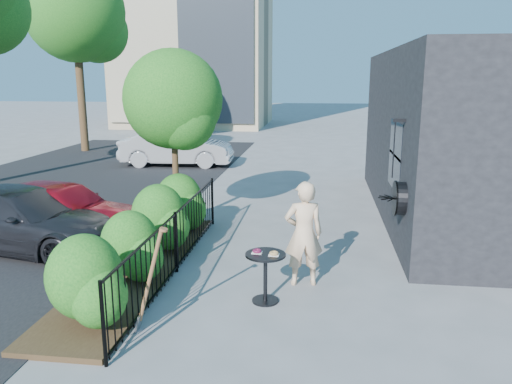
# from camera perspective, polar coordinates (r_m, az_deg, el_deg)

# --- Properties ---
(ground) EXTENTS (120.00, 120.00, 0.00)m
(ground) POSITION_cam_1_polar(r_m,az_deg,el_deg) (8.79, 0.55, -9.57)
(ground) COLOR gray
(ground) RESTS_ON ground
(shop_building) EXTENTS (6.22, 9.00, 4.00)m
(shop_building) POSITION_cam_1_polar(r_m,az_deg,el_deg) (13.42, 27.24, 5.68)
(shop_building) COLOR black
(shop_building) RESTS_ON ground
(fence) EXTENTS (0.05, 6.05, 1.10)m
(fence) POSITION_cam_1_polar(r_m,az_deg,el_deg) (8.89, -9.14, -5.63)
(fence) COLOR black
(fence) RESTS_ON ground
(planting_bed) EXTENTS (1.30, 6.00, 0.08)m
(planting_bed) POSITION_cam_1_polar(r_m,az_deg,el_deg) (9.28, -13.22, -8.42)
(planting_bed) COLOR #382616
(planting_bed) RESTS_ON ground
(shrubs) EXTENTS (1.10, 5.60, 1.24)m
(shrubs) POSITION_cam_1_polar(r_m,az_deg,el_deg) (9.12, -12.62, -4.38)
(shrubs) COLOR #135718
(shrubs) RESTS_ON ground
(patio_tree) EXTENTS (2.20, 2.20, 3.94)m
(patio_tree) POSITION_cam_1_polar(r_m,az_deg,el_deg) (11.30, -9.19, 9.73)
(patio_tree) COLOR #3F2B19
(patio_tree) RESTS_ON ground
(street_tree_far) EXTENTS (4.40, 4.40, 8.28)m
(street_tree_far) POSITION_cam_1_polar(r_m,az_deg,el_deg) (24.70, -19.85, 18.16)
(street_tree_far) COLOR #3F2B19
(street_tree_far) RESTS_ON ground
(cafe_table) EXTENTS (0.62, 0.62, 0.83)m
(cafe_table) POSITION_cam_1_polar(r_m,az_deg,el_deg) (7.65, 1.08, -8.75)
(cafe_table) COLOR black
(cafe_table) RESTS_ON ground
(woman) EXTENTS (0.71, 0.54, 1.75)m
(woman) POSITION_cam_1_polar(r_m,az_deg,el_deg) (8.21, 5.47, -4.77)
(woman) COLOR beige
(woman) RESTS_ON ground
(shovel) EXTENTS (0.51, 0.20, 1.52)m
(shovel) POSITION_cam_1_polar(r_m,az_deg,el_deg) (6.90, -12.22, -10.40)
(shovel) COLOR brown
(shovel) RESTS_ON ground
(car_red) EXTENTS (3.92, 2.08, 1.27)m
(car_red) POSITION_cam_1_polar(r_m,az_deg,el_deg) (11.39, -21.52, -1.85)
(car_red) COLOR maroon
(car_red) RESTS_ON ground
(car_silver) EXTENTS (4.40, 1.76, 1.42)m
(car_silver) POSITION_cam_1_polar(r_m,az_deg,el_deg) (19.68, -9.06, 5.05)
(car_silver) COLOR #B0B0B5
(car_silver) RESTS_ON ground
(car_darkgrey) EXTENTS (4.50, 2.44, 1.24)m
(car_darkgrey) POSITION_cam_1_polar(r_m,az_deg,el_deg) (10.94, -25.00, -2.83)
(car_darkgrey) COLOR black
(car_darkgrey) RESTS_ON ground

